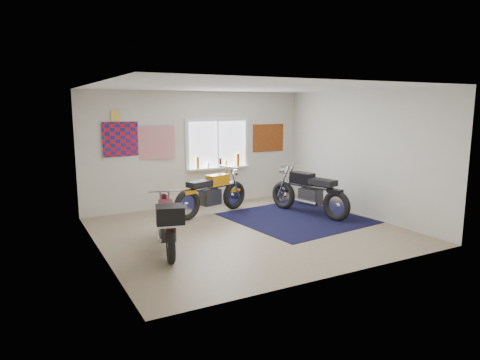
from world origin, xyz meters
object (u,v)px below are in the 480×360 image
yellow_triumph (211,194)px  maroon_tourer (168,224)px  navy_rug (296,218)px  black_chrome_bike (309,193)px

yellow_triumph → maroon_tourer: bearing=-147.6°
navy_rug → maroon_tourer: 3.25m
navy_rug → yellow_triumph: (-1.44, 1.16, 0.45)m
black_chrome_bike → maroon_tourer: size_ratio=1.14×
black_chrome_bike → yellow_triumph: bearing=46.1°
maroon_tourer → black_chrome_bike: bearing=-60.8°
navy_rug → yellow_triumph: 1.91m
yellow_triumph → black_chrome_bike: 2.14m
yellow_triumph → navy_rug: bearing=-56.2°
navy_rug → black_chrome_bike: 0.64m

